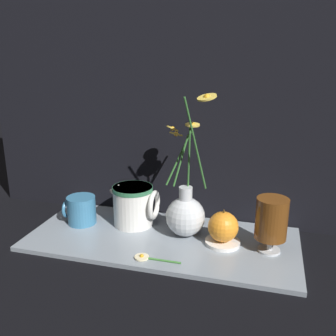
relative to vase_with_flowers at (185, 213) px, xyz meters
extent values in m
plane|color=black|center=(-0.06, -0.03, -0.08)|extent=(6.00, 6.00, 0.00)
cube|color=gray|center=(-0.06, -0.03, -0.07)|extent=(0.73, 0.32, 0.01)
cube|color=black|center=(-0.06, 0.14, 0.47)|extent=(1.23, 0.02, 1.10)
sphere|color=silver|center=(0.00, 0.00, -0.01)|extent=(0.11, 0.11, 0.11)
cylinder|color=silver|center=(0.00, 0.00, 0.05)|extent=(0.04, 0.04, 0.05)
cylinder|color=#336B2D|center=(0.01, 0.00, 0.16)|extent=(0.01, 0.02, 0.17)
cylinder|color=#EAC64C|center=(0.01, 0.01, 0.24)|extent=(0.05, 0.05, 0.01)
sphere|color=gold|center=(0.01, 0.01, 0.24)|extent=(0.01, 0.01, 0.01)
cylinder|color=#336B2D|center=(-0.02, 0.02, 0.14)|extent=(0.04, 0.04, 0.14)
cylinder|color=#EAC64C|center=(-0.04, 0.03, 0.21)|extent=(0.05, 0.05, 0.02)
sphere|color=gold|center=(-0.04, 0.03, 0.21)|extent=(0.01, 0.01, 0.01)
cylinder|color=#336B2D|center=(-0.03, 0.03, 0.15)|extent=(0.06, 0.06, 0.15)
cylinder|color=#EAC64C|center=(-0.05, 0.06, 0.22)|extent=(0.05, 0.05, 0.02)
sphere|color=gold|center=(-0.05, 0.06, 0.22)|extent=(0.01, 0.01, 0.01)
cylinder|color=#336B2D|center=(0.03, -0.02, 0.20)|extent=(0.05, 0.06, 0.25)
cylinder|color=#EAC64C|center=(0.06, -0.05, 0.32)|extent=(0.07, 0.07, 0.02)
sphere|color=gold|center=(0.06, -0.05, 0.32)|extent=(0.02, 0.02, 0.02)
cylinder|color=teal|center=(-0.31, -0.01, -0.03)|extent=(0.08, 0.08, 0.08)
torus|color=teal|center=(-0.36, -0.01, -0.03)|extent=(0.01, 0.06, 0.06)
cylinder|color=white|center=(-0.16, 0.03, -0.01)|extent=(0.12, 0.12, 0.12)
cylinder|color=#33724C|center=(-0.16, 0.03, 0.05)|extent=(0.12, 0.12, 0.01)
torus|color=white|center=(-0.10, 0.03, 0.00)|extent=(0.01, 0.08, 0.08)
cone|color=white|center=(-0.21, 0.03, 0.04)|extent=(0.04, 0.03, 0.04)
cylinder|color=silver|center=(0.23, -0.03, -0.06)|extent=(0.06, 0.06, 0.01)
cylinder|color=silver|center=(0.23, -0.03, -0.04)|extent=(0.01, 0.01, 0.03)
cylinder|color=brown|center=(0.23, -0.03, 0.02)|extent=(0.08, 0.08, 0.11)
cylinder|color=white|center=(0.11, -0.03, -0.06)|extent=(0.09, 0.09, 0.01)
sphere|color=orange|center=(0.11, -0.03, -0.02)|extent=(0.08, 0.08, 0.08)
cylinder|color=#4C3819|center=(0.11, -0.03, 0.03)|extent=(0.00, 0.00, 0.01)
cylinder|color=#3D7A33|center=(-0.03, -0.15, -0.06)|extent=(0.10, 0.01, 0.01)
cylinder|color=beige|center=(-0.08, -0.15, -0.06)|extent=(0.04, 0.04, 0.00)
sphere|color=gold|center=(-0.08, -0.15, -0.06)|extent=(0.01, 0.01, 0.01)
camera|label=1|loc=(0.21, -0.93, 0.42)|focal=40.00mm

